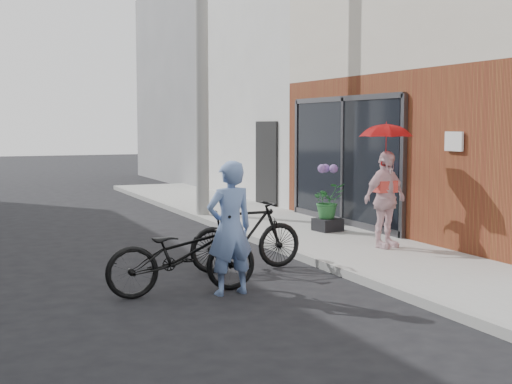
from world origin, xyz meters
TOP-DOWN VIEW (x-y plane):
  - ground at (0.00, 0.00)m, footprint 80.00×80.00m
  - sidewalk at (2.10, 2.00)m, footprint 2.20×24.00m
  - curb at (0.94, 2.00)m, footprint 0.12×24.00m
  - plaster_building at (7.20, 9.00)m, footprint 8.00×6.00m
  - east_building_far at (7.20, 16.00)m, footprint 8.00×8.00m
  - utility_pole at (1.10, 6.00)m, footprint 0.28×0.28m
  - officer at (-0.87, -0.62)m, footprint 0.63×0.44m
  - bike_left at (-1.40, -0.38)m, footprint 1.91×0.70m
  - bike_right at (-0.13, 0.63)m, footprint 1.70×0.50m
  - kimono_woman at (2.36, 0.86)m, footprint 0.97×0.61m
  - parasol at (2.36, 0.86)m, footprint 0.80×0.80m
  - planter at (2.40, 2.77)m, footprint 0.49×0.49m
  - potted_plant at (2.40, 2.77)m, footprint 0.59×0.51m

SIDE VIEW (x-z plane):
  - ground at x=0.00m, z-range 0.00..0.00m
  - sidewalk at x=2.10m, z-range 0.00..0.12m
  - curb at x=0.94m, z-range 0.00..0.12m
  - planter at x=2.40m, z-range 0.12..0.35m
  - bike_left at x=-1.40m, z-range 0.00..0.99m
  - bike_right at x=-0.13m, z-range 0.00..1.02m
  - potted_plant at x=2.40m, z-range 0.35..1.01m
  - officer at x=-0.87m, z-range 0.00..1.65m
  - kimono_woman at x=2.36m, z-range 0.12..1.67m
  - parasol at x=2.36m, z-range 1.67..2.37m
  - plaster_building at x=7.20m, z-range 0.00..7.00m
  - east_building_far at x=7.20m, z-range 0.00..7.00m
  - utility_pole at x=1.10m, z-range 0.00..7.00m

